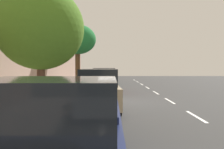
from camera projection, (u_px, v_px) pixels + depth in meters
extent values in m
plane|color=#353535|center=(120.00, 102.00, 12.98)|extent=(72.04, 72.04, 0.00)
cube|color=#A19289|center=(54.00, 101.00, 12.97)|extent=(3.16, 45.02, 0.17)
cube|color=gray|center=(82.00, 101.00, 12.97)|extent=(0.16, 45.02, 0.17)
cube|color=white|center=(134.00, 80.00, 34.38)|extent=(0.14, 2.20, 0.01)
cube|color=white|center=(137.00, 82.00, 30.18)|extent=(0.14, 2.20, 0.01)
cube|color=white|center=(142.00, 84.00, 25.98)|extent=(0.14, 2.20, 0.01)
cube|color=white|center=(147.00, 88.00, 21.78)|extent=(0.14, 2.20, 0.01)
cube|color=white|center=(156.00, 93.00, 17.59)|extent=(0.14, 2.20, 0.01)
cube|color=white|center=(170.00, 101.00, 13.39)|extent=(0.14, 2.20, 0.01)
cube|color=white|center=(196.00, 116.00, 9.19)|extent=(0.14, 2.20, 0.01)
cube|color=white|center=(107.00, 102.00, 12.97)|extent=(0.12, 45.02, 0.01)
cube|color=#A28373|center=(22.00, 54.00, 12.87)|extent=(0.50, 45.02, 5.74)
cube|color=#1E512D|center=(106.00, 78.00, 27.64)|extent=(1.86, 4.44, 0.64)
cube|color=black|center=(106.00, 74.00, 27.62)|extent=(1.60, 2.13, 0.60)
cylinder|color=black|center=(99.00, 81.00, 26.31)|extent=(0.23, 0.66, 0.66)
cylinder|color=black|center=(112.00, 81.00, 26.27)|extent=(0.23, 0.66, 0.66)
cylinder|color=black|center=(100.00, 80.00, 29.03)|extent=(0.23, 0.66, 0.66)
cylinder|color=black|center=(112.00, 80.00, 29.00)|extent=(0.23, 0.66, 0.66)
cube|color=maroon|center=(104.00, 83.00, 17.96)|extent=(2.19, 4.81, 0.90)
cube|color=black|center=(103.00, 73.00, 17.93)|extent=(1.86, 3.20, 0.76)
cylinder|color=black|center=(92.00, 89.00, 16.46)|extent=(0.27, 0.77, 0.76)
cylinder|color=black|center=(115.00, 89.00, 16.57)|extent=(0.27, 0.77, 0.76)
cylinder|color=black|center=(93.00, 86.00, 19.37)|extent=(0.27, 0.77, 0.76)
cylinder|color=black|center=(113.00, 86.00, 19.48)|extent=(0.27, 0.77, 0.76)
cube|color=tan|center=(98.00, 94.00, 10.59)|extent=(2.19, 4.81, 0.90)
cube|color=black|center=(98.00, 77.00, 10.56)|extent=(1.86, 3.20, 0.76)
cylinder|color=black|center=(77.00, 108.00, 9.10)|extent=(0.27, 0.77, 0.76)
cylinder|color=black|center=(119.00, 107.00, 9.21)|extent=(0.27, 0.77, 0.76)
cylinder|color=black|center=(82.00, 98.00, 12.00)|extent=(0.27, 0.77, 0.76)
cylinder|color=black|center=(114.00, 98.00, 12.12)|extent=(0.27, 0.77, 0.76)
cube|color=navy|center=(64.00, 146.00, 3.71)|extent=(1.96, 5.30, 0.80)
cube|color=black|center=(48.00, 110.00, 2.76)|extent=(1.73, 1.50, 0.80)
cube|color=navy|center=(76.00, 106.00, 4.89)|extent=(1.86, 2.65, 0.12)
cylinder|color=black|center=(42.00, 136.00, 5.37)|extent=(0.22, 0.80, 0.80)
cylinder|color=black|center=(115.00, 136.00, 5.37)|extent=(0.22, 0.80, 0.80)
torus|color=black|center=(104.00, 83.00, 23.28)|extent=(0.67, 0.35, 0.72)
torus|color=black|center=(95.00, 83.00, 23.72)|extent=(0.67, 0.35, 0.72)
cylinder|color=black|center=(101.00, 82.00, 23.44)|extent=(0.60, 0.31, 0.53)
cylinder|color=black|center=(98.00, 82.00, 23.60)|extent=(0.14, 0.09, 0.50)
cylinder|color=black|center=(100.00, 80.00, 23.45)|extent=(0.68, 0.34, 0.05)
cylinder|color=black|center=(97.00, 83.00, 23.65)|extent=(0.34, 0.18, 0.20)
cylinder|color=black|center=(96.00, 81.00, 23.66)|extent=(0.25, 0.14, 0.35)
cylinder|color=black|center=(104.00, 81.00, 23.29)|extent=(0.12, 0.08, 0.35)
cube|color=black|center=(97.00, 79.00, 23.61)|extent=(0.26, 0.19, 0.05)
cylinder|color=black|center=(103.00, 79.00, 23.30)|extent=(0.22, 0.43, 0.03)
cylinder|color=#C6B284|center=(98.00, 82.00, 23.86)|extent=(0.15, 0.15, 0.78)
cylinder|color=#C6B284|center=(99.00, 82.00, 24.03)|extent=(0.15, 0.15, 0.78)
cube|color=white|center=(98.00, 76.00, 23.92)|extent=(0.39, 0.44, 0.55)
cylinder|color=white|center=(97.00, 76.00, 23.70)|extent=(0.10, 0.10, 0.53)
cylinder|color=white|center=(99.00, 76.00, 24.15)|extent=(0.10, 0.10, 0.53)
sphere|color=tan|center=(98.00, 73.00, 23.91)|extent=(0.22, 0.22, 0.22)
sphere|color=navy|center=(98.00, 72.00, 23.91)|extent=(0.25, 0.25, 0.25)
cube|color=black|center=(97.00, 76.00, 24.02)|extent=(0.31, 0.35, 0.44)
cylinder|color=brown|center=(78.00, 70.00, 17.83)|extent=(0.40, 0.40, 3.33)
ellipsoid|color=#207133|center=(78.00, 39.00, 17.74)|extent=(2.99, 2.99, 2.40)
cylinder|color=brown|center=(41.00, 84.00, 8.60)|extent=(0.31, 0.31, 2.51)
ellipsoid|color=#477620|center=(40.00, 28.00, 8.52)|extent=(3.40, 3.40, 3.26)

